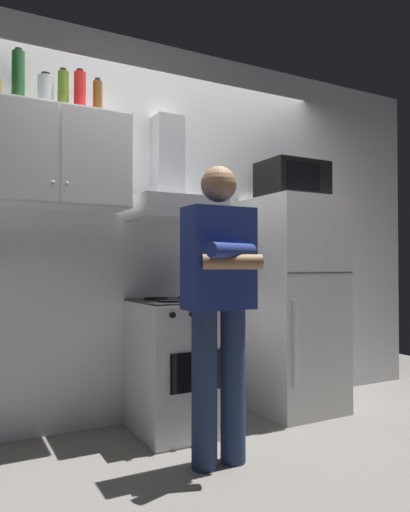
{
  "coord_description": "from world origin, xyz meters",
  "views": [
    {
      "loc": [
        -1.41,
        -2.65,
        1.09
      ],
      "look_at": [
        0.0,
        0.0,
        1.15
      ],
      "focal_mm": 33.68,
      "sensor_mm": 36.0,
      "label": 1
    }
  ],
  "objects_px": {
    "bottle_olive_oil": "(63,91)",
    "bottle_wine_green": "(18,78)",
    "upper_cabinet": "(54,158)",
    "bottle_soda_red": "(80,92)",
    "range_hood": "(173,192)",
    "microwave": "(292,181)",
    "bottle_beer_brown": "(98,98)",
    "cooking_pot": "(206,290)",
    "refrigerator": "(294,304)",
    "stove_oven": "(181,365)",
    "bottle_canister_steel": "(46,92)",
    "person_standing": "(219,300)"
  },
  "relations": [
    {
      "from": "range_hood",
      "to": "bottle_canister_steel",
      "type": "height_order",
      "value": "bottle_canister_steel"
    },
    {
      "from": "bottle_wine_green",
      "to": "bottle_soda_red",
      "type": "bearing_deg",
      "value": -1.59
    },
    {
      "from": "stove_oven",
      "to": "bottle_wine_green",
      "type": "relative_size",
      "value": 2.6
    },
    {
      "from": "range_hood",
      "to": "bottle_soda_red",
      "type": "relative_size",
      "value": 2.71
    },
    {
      "from": "refrigerator",
      "to": "upper_cabinet",
      "type": "bearing_deg",
      "value": 175.93
    },
    {
      "from": "range_hood",
      "to": "cooking_pot",
      "type": "xyz_separation_m",
      "value": [
        0.13,
        -0.25,
        -0.67
      ]
    },
    {
      "from": "person_standing",
      "to": "bottle_soda_red",
      "type": "bearing_deg",
      "value": 129.34
    },
    {
      "from": "bottle_beer_brown",
      "to": "cooking_pot",
      "type": "bearing_deg",
      "value": -20.97
    },
    {
      "from": "cooking_pot",
      "to": "bottle_soda_red",
      "type": "distance_m",
      "value": 1.49
    },
    {
      "from": "microwave",
      "to": "bottle_olive_oil",
      "type": "relative_size",
      "value": 1.82
    },
    {
      "from": "range_hood",
      "to": "stove_oven",
      "type": "bearing_deg",
      "value": -90.0
    },
    {
      "from": "upper_cabinet",
      "to": "person_standing",
      "type": "height_order",
      "value": "upper_cabinet"
    },
    {
      "from": "bottle_beer_brown",
      "to": "range_hood",
      "type": "bearing_deg",
      "value": -0.78
    },
    {
      "from": "upper_cabinet",
      "to": "bottle_wine_green",
      "type": "relative_size",
      "value": 2.68
    },
    {
      "from": "stove_oven",
      "to": "refrigerator",
      "type": "relative_size",
      "value": 0.55
    },
    {
      "from": "refrigerator",
      "to": "bottle_olive_oil",
      "type": "xyz_separation_m",
      "value": [
        -1.7,
        0.12,
        1.37
      ]
    },
    {
      "from": "bottle_wine_green",
      "to": "bottle_beer_brown",
      "type": "bearing_deg",
      "value": 0.22
    },
    {
      "from": "upper_cabinet",
      "to": "microwave",
      "type": "bearing_deg",
      "value": -3.48
    },
    {
      "from": "refrigerator",
      "to": "bottle_canister_steel",
      "type": "bearing_deg",
      "value": 175.35
    },
    {
      "from": "bottle_soda_red",
      "to": "range_hood",
      "type": "bearing_deg",
      "value": 0.41
    },
    {
      "from": "microwave",
      "to": "cooking_pot",
      "type": "relative_size",
      "value": 1.53
    },
    {
      "from": "range_hood",
      "to": "bottle_canister_steel",
      "type": "bearing_deg",
      "value": 178.63
    },
    {
      "from": "upper_cabinet",
      "to": "bottle_olive_oil",
      "type": "height_order",
      "value": "bottle_olive_oil"
    },
    {
      "from": "stove_oven",
      "to": "bottle_soda_red",
      "type": "distance_m",
      "value": 1.87
    },
    {
      "from": "range_hood",
      "to": "bottle_soda_red",
      "type": "bearing_deg",
      "value": -179.59
    },
    {
      "from": "bottle_olive_oil",
      "to": "stove_oven",
      "type": "bearing_deg",
      "value": -9.31
    },
    {
      "from": "person_standing",
      "to": "bottle_olive_oil",
      "type": "distance_m",
      "value": 1.63
    },
    {
      "from": "bottle_wine_green",
      "to": "bottle_canister_steel",
      "type": "relative_size",
      "value": 1.5
    },
    {
      "from": "range_hood",
      "to": "bottle_olive_oil",
      "type": "height_order",
      "value": "bottle_olive_oil"
    },
    {
      "from": "cooking_pot",
      "to": "bottle_olive_oil",
      "type": "bearing_deg",
      "value": 164.61
    },
    {
      "from": "person_standing",
      "to": "bottle_canister_steel",
      "type": "distance_m",
      "value": 1.67
    },
    {
      "from": "cooking_pot",
      "to": "bottle_olive_oil",
      "type": "relative_size",
      "value": 1.2
    },
    {
      "from": "upper_cabinet",
      "to": "cooking_pot",
      "type": "distance_m",
      "value": 1.26
    },
    {
      "from": "bottle_wine_green",
      "to": "bottle_beer_brown",
      "type": "height_order",
      "value": "bottle_wine_green"
    },
    {
      "from": "upper_cabinet",
      "to": "bottle_wine_green",
      "type": "distance_m",
      "value": 0.51
    },
    {
      "from": "refrigerator",
      "to": "bottle_wine_green",
      "type": "relative_size",
      "value": 4.76
    },
    {
      "from": "range_hood",
      "to": "refrigerator",
      "type": "xyz_separation_m",
      "value": [
        0.95,
        -0.13,
        -0.8
      ]
    },
    {
      "from": "bottle_olive_oil",
      "to": "bottle_wine_green",
      "type": "xyz_separation_m",
      "value": [
        -0.26,
        0.01,
        0.04
      ]
    },
    {
      "from": "stove_oven",
      "to": "upper_cabinet",
      "type": "bearing_deg",
      "value": 171.1
    },
    {
      "from": "range_hood",
      "to": "bottle_wine_green",
      "type": "distance_m",
      "value": 1.18
    },
    {
      "from": "bottle_olive_oil",
      "to": "bottle_canister_steel",
      "type": "bearing_deg",
      "value": 166.46
    },
    {
      "from": "range_hood",
      "to": "microwave",
      "type": "relative_size",
      "value": 1.56
    },
    {
      "from": "bottle_olive_oil",
      "to": "bottle_canister_steel",
      "type": "xyz_separation_m",
      "value": [
        -0.1,
        0.02,
        -0.02
      ]
    },
    {
      "from": "microwave",
      "to": "bottle_olive_oil",
      "type": "height_order",
      "value": "bottle_olive_oil"
    },
    {
      "from": "refrigerator",
      "to": "microwave",
      "type": "xyz_separation_m",
      "value": [
        -0.0,
        0.02,
        0.94
      ]
    },
    {
      "from": "bottle_wine_green",
      "to": "bottle_soda_red",
      "type": "distance_m",
      "value": 0.36
    },
    {
      "from": "person_standing",
      "to": "cooking_pot",
      "type": "height_order",
      "value": "person_standing"
    },
    {
      "from": "bottle_beer_brown",
      "to": "bottle_soda_red",
      "type": "relative_size",
      "value": 0.89
    },
    {
      "from": "upper_cabinet",
      "to": "range_hood",
      "type": "relative_size",
      "value": 1.2
    },
    {
      "from": "stove_oven",
      "to": "cooking_pot",
      "type": "bearing_deg",
      "value": -42.49
    }
  ]
}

